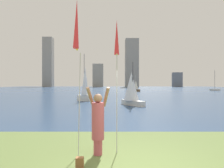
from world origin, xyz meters
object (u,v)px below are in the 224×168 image
(sailboat_4, at_px, (132,88))
(sailboat_3, at_px, (136,86))
(kite_flag_right, at_px, (117,41))
(bag, at_px, (80,163))
(person, at_px, (99,121))
(kite_flag_left, at_px, (77,27))
(sailboat_2, at_px, (86,84))
(sailboat_1, at_px, (215,89))

(sailboat_4, bearing_deg, sailboat_3, 82.30)
(kite_flag_right, distance_m, bag, 3.63)
(bag, bearing_deg, person, 67.38)
(sailboat_3, bearing_deg, kite_flag_left, -99.11)
(kite_flag_right, relative_size, sailboat_4, 0.99)
(sailboat_2, height_order, sailboat_4, sailboat_2)
(sailboat_3, bearing_deg, person, -98.44)
(kite_flag_left, xyz_separation_m, kite_flag_right, (1.13, 0.63, -0.26))
(sailboat_1, distance_m, sailboat_3, 23.73)
(sailboat_3, bearing_deg, kite_flag_right, -97.73)
(kite_flag_left, distance_m, sailboat_1, 57.46)
(sailboat_2, bearing_deg, bag, -82.51)
(sailboat_3, height_order, sailboat_4, sailboat_4)
(sailboat_4, bearing_deg, sailboat_1, 53.19)
(kite_flag_right, relative_size, sailboat_2, 0.73)
(sailboat_1, distance_m, sailboat_2, 44.72)
(person, distance_m, sailboat_4, 13.13)
(bag, height_order, sailboat_3, sailboat_3)
(person, height_order, sailboat_3, sailboat_3)
(bag, relative_size, sailboat_2, 0.05)
(kite_flag_right, bearing_deg, sailboat_4, 82.18)
(kite_flag_right, bearing_deg, bag, -128.61)
(person, distance_m, kite_flag_right, 2.51)
(person, bearing_deg, kite_flag_left, -134.49)
(kite_flag_right, bearing_deg, sailboat_1, 59.50)
(sailboat_1, relative_size, sailboat_4, 1.39)
(kite_flag_right, height_order, bag, kite_flag_right)
(sailboat_2, distance_m, sailboat_4, 6.84)
(person, bearing_deg, sailboat_3, 93.87)
(sailboat_3, xyz_separation_m, sailboat_4, (-3.97, -29.40, 0.29))
(person, xyz_separation_m, bag, (-0.39, -0.93, -0.86))
(sailboat_3, distance_m, sailboat_4, 29.67)
(sailboat_2, distance_m, sailboat_3, 26.48)
(person, bearing_deg, kite_flag_right, 37.19)
(bag, bearing_deg, kite_flag_right, 51.39)
(kite_flag_right, relative_size, sailboat_1, 0.71)
(sailboat_2, bearing_deg, kite_flag_left, -82.83)
(person, distance_m, sailboat_2, 17.70)
(kite_flag_right, distance_m, sailboat_3, 42.48)
(kite_flag_left, xyz_separation_m, sailboat_1, (29.67, 49.09, -3.29))
(bag, xyz_separation_m, sailboat_4, (2.69, 13.84, 1.48))
(bag, bearing_deg, sailboat_2, 97.49)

